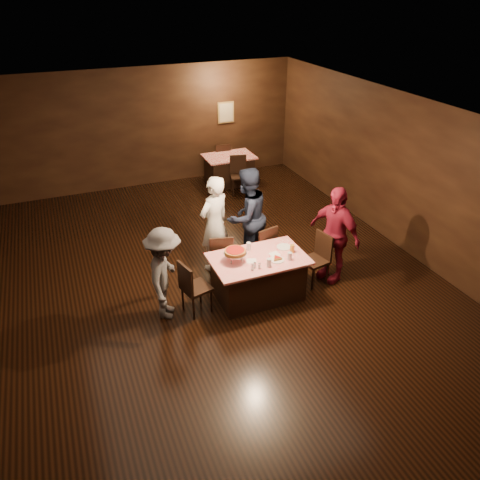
# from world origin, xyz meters

# --- Properties ---
(room) EXTENTS (10.00, 10.04, 3.02)m
(room) POSITION_xyz_m (0.00, 0.01, 2.14)
(room) COLOR black
(room) RESTS_ON ground
(main_table) EXTENTS (1.60, 1.00, 0.77)m
(main_table) POSITION_xyz_m (0.60, -0.75, 0.39)
(main_table) COLOR red
(main_table) RESTS_ON ground
(back_table) EXTENTS (1.30, 0.90, 0.77)m
(back_table) POSITION_xyz_m (1.98, 4.20, 0.39)
(back_table) COLOR red
(back_table) RESTS_ON ground
(chair_far_left) EXTENTS (0.51, 0.51, 0.95)m
(chair_far_left) POSITION_xyz_m (0.20, -0.00, 0.47)
(chair_far_left) COLOR black
(chair_far_left) RESTS_ON ground
(chair_far_right) EXTENTS (0.51, 0.51, 0.95)m
(chair_far_right) POSITION_xyz_m (1.00, -0.00, 0.47)
(chair_far_right) COLOR black
(chair_far_right) RESTS_ON ground
(chair_end_left) EXTENTS (0.51, 0.51, 0.95)m
(chair_end_left) POSITION_xyz_m (-0.50, -0.75, 0.47)
(chair_end_left) COLOR black
(chair_end_left) RESTS_ON ground
(chair_end_right) EXTENTS (0.49, 0.49, 0.95)m
(chair_end_right) POSITION_xyz_m (1.70, -0.75, 0.47)
(chair_end_right) COLOR black
(chair_end_right) RESTS_ON ground
(chair_back_near) EXTENTS (0.51, 0.51, 0.95)m
(chair_back_near) POSITION_xyz_m (1.98, 3.50, 0.47)
(chair_back_near) COLOR black
(chair_back_near) RESTS_ON ground
(chair_back_far) EXTENTS (0.44, 0.44, 0.95)m
(chair_back_far) POSITION_xyz_m (1.98, 4.80, 0.47)
(chair_back_far) COLOR black
(chair_back_far) RESTS_ON ground
(diner_white_jacket) EXTENTS (0.79, 0.68, 1.84)m
(diner_white_jacket) POSITION_xyz_m (0.24, 0.41, 0.92)
(diner_white_jacket) COLOR silver
(diner_white_jacket) RESTS_ON ground
(diner_navy_hoodie) EXTENTS (1.13, 1.02, 1.89)m
(diner_navy_hoodie) POSITION_xyz_m (0.88, 0.42, 0.95)
(diner_navy_hoodie) COLOR #181E33
(diner_navy_hoodie) RESTS_ON ground
(diner_grey_knit) EXTENTS (0.94, 1.17, 1.58)m
(diner_grey_knit) POSITION_xyz_m (-0.97, -0.66, 0.79)
(diner_grey_knit) COLOR #4F4E53
(diner_grey_knit) RESTS_ON ground
(diner_red_shirt) EXTENTS (0.76, 1.14, 1.80)m
(diner_red_shirt) POSITION_xyz_m (2.07, -0.72, 0.90)
(diner_red_shirt) COLOR maroon
(diner_red_shirt) RESTS_ON ground
(pizza_stand) EXTENTS (0.38, 0.38, 0.22)m
(pizza_stand) POSITION_xyz_m (0.20, -0.70, 0.95)
(pizza_stand) COLOR black
(pizza_stand) RESTS_ON main_table
(plate_with_slice) EXTENTS (0.25, 0.25, 0.06)m
(plate_with_slice) POSITION_xyz_m (0.85, -0.93, 0.80)
(plate_with_slice) COLOR white
(plate_with_slice) RESTS_ON main_table
(plate_empty) EXTENTS (0.25, 0.25, 0.01)m
(plate_empty) POSITION_xyz_m (1.15, -0.60, 0.78)
(plate_empty) COLOR white
(plate_empty) RESTS_ON main_table
(glass_front_left) EXTENTS (0.08, 0.08, 0.14)m
(glass_front_left) POSITION_xyz_m (0.65, -1.05, 0.84)
(glass_front_left) COLOR silver
(glass_front_left) RESTS_ON main_table
(glass_front_right) EXTENTS (0.08, 0.08, 0.14)m
(glass_front_right) POSITION_xyz_m (1.05, -1.00, 0.84)
(glass_front_right) COLOR silver
(glass_front_right) RESTS_ON main_table
(glass_amber) EXTENTS (0.08, 0.08, 0.14)m
(glass_amber) POSITION_xyz_m (1.20, -0.80, 0.84)
(glass_amber) COLOR #BF7F26
(glass_amber) RESTS_ON main_table
(glass_back) EXTENTS (0.08, 0.08, 0.14)m
(glass_back) POSITION_xyz_m (0.55, -0.45, 0.84)
(glass_back) COLOR silver
(glass_back) RESTS_ON main_table
(condiments) EXTENTS (0.17, 0.10, 0.09)m
(condiments) POSITION_xyz_m (0.42, -1.04, 0.82)
(condiments) COLOR silver
(condiments) RESTS_ON main_table
(napkin_center) EXTENTS (0.19, 0.19, 0.01)m
(napkin_center) POSITION_xyz_m (0.90, -0.75, 0.77)
(napkin_center) COLOR white
(napkin_center) RESTS_ON main_table
(napkin_left) EXTENTS (0.21, 0.21, 0.01)m
(napkin_left) POSITION_xyz_m (0.45, -0.80, 0.77)
(napkin_left) COLOR white
(napkin_left) RESTS_ON main_table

